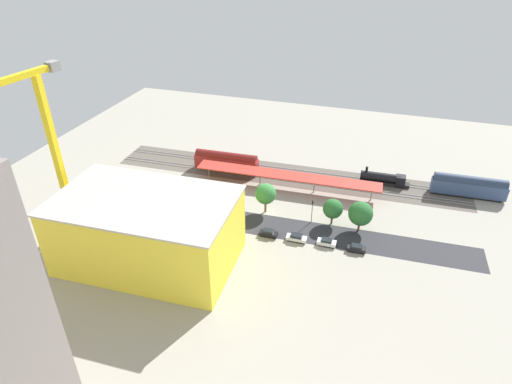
% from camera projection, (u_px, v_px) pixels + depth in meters
% --- Properties ---
extents(ground_plane, '(165.07, 165.07, 0.00)m').
position_uv_depth(ground_plane, '(267.00, 212.00, 112.29)').
color(ground_plane, '#9E998C').
rests_on(ground_plane, ground).
extents(rail_bed, '(103.55, 17.09, 0.01)m').
position_uv_depth(rail_bed, '(286.00, 175.00, 129.40)').
color(rail_bed, '#5B544C').
rests_on(rail_bed, ground).
extents(street_asphalt, '(103.40, 12.19, 0.01)m').
position_uv_depth(street_asphalt, '(260.00, 224.00, 107.55)').
color(street_asphalt, '#2D2D33').
rests_on(street_asphalt, ground).
extents(track_rails, '(103.12, 10.66, 0.12)m').
position_uv_depth(track_rails, '(286.00, 174.00, 129.31)').
color(track_rails, '#9E9EA8').
rests_on(track_rails, ground).
extents(platform_canopy_near, '(51.52, 6.86, 4.25)m').
position_uv_depth(platform_canopy_near, '(287.00, 176.00, 120.58)').
color(platform_canopy_near, '#B73328').
rests_on(platform_canopy_near, ground).
extents(locomotive, '(13.70, 2.89, 4.81)m').
position_uv_depth(locomotive, '(385.00, 179.00, 123.76)').
color(locomotive, black).
rests_on(locomotive, ground).
extents(passenger_coach, '(19.11, 3.60, 6.09)m').
position_uv_depth(passenger_coach, '(469.00, 186.00, 117.38)').
color(passenger_coach, black).
rests_on(passenger_coach, ground).
extents(freight_coach_far, '(19.49, 3.44, 6.13)m').
position_uv_depth(freight_coach_far, '(226.00, 161.00, 129.90)').
color(freight_coach_far, black).
rests_on(freight_coach_far, ground).
extents(parked_car_0, '(4.25, 1.98, 1.66)m').
position_uv_depth(parked_car_0, '(356.00, 248.00, 98.23)').
color(parked_car_0, black).
rests_on(parked_car_0, ground).
extents(parked_car_1, '(4.31, 1.90, 1.66)m').
position_uv_depth(parked_car_1, '(327.00, 242.00, 100.11)').
color(parked_car_1, black).
rests_on(parked_car_1, ground).
extents(parked_car_2, '(4.75, 1.93, 1.74)m').
position_uv_depth(parked_car_2, '(296.00, 238.00, 101.57)').
color(parked_car_2, black).
rests_on(parked_car_2, ground).
extents(parked_car_3, '(4.35, 1.76, 1.77)m').
position_uv_depth(parked_car_3, '(268.00, 233.00, 103.10)').
color(parked_car_3, black).
rests_on(parked_car_3, ground).
extents(construction_building, '(37.08, 22.89, 15.16)m').
position_uv_depth(construction_building, '(148.00, 231.00, 92.27)').
color(construction_building, yellow).
rests_on(construction_building, ground).
extents(construction_roof_slab, '(37.69, 23.50, 0.40)m').
position_uv_depth(construction_roof_slab, '(143.00, 200.00, 88.27)').
color(construction_roof_slab, '#B7B2A8').
rests_on(construction_roof_slab, construction_building).
extents(tower_crane, '(5.58, 30.16, 39.41)m').
position_uv_depth(tower_crane, '(42.00, 145.00, 90.93)').
color(tower_crane, gray).
rests_on(tower_crane, ground).
extents(box_truck_0, '(9.69, 2.91, 3.55)m').
position_uv_depth(box_truck_0, '(173.00, 215.00, 108.08)').
color(box_truck_0, black).
rests_on(box_truck_0, ground).
extents(street_tree_0, '(4.86, 4.86, 6.80)m').
position_uv_depth(street_tree_0, '(333.00, 209.00, 105.62)').
color(street_tree_0, brown).
rests_on(street_tree_0, ground).
extents(street_tree_1, '(5.33, 5.33, 8.03)m').
position_uv_depth(street_tree_1, '(266.00, 194.00, 109.73)').
color(street_tree_1, brown).
rests_on(street_tree_1, ground).
extents(street_tree_2, '(5.83, 5.83, 7.79)m').
position_uv_depth(street_tree_2, '(361.00, 214.00, 102.91)').
color(street_tree_2, brown).
rests_on(street_tree_2, ground).
extents(traffic_light, '(0.50, 0.36, 6.23)m').
position_uv_depth(traffic_light, '(312.00, 208.00, 106.27)').
color(traffic_light, '#333333').
rests_on(traffic_light, ground).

